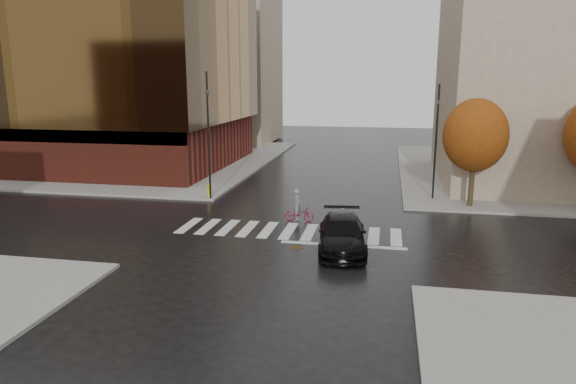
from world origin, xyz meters
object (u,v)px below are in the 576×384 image
sedan (342,234)px  traffic_light_nw (208,126)px  fire_hydrant (209,190)px  traffic_light_ne (436,134)px  cyclist (299,210)px

sedan → traffic_light_nw: 13.09m
traffic_light_nw → sedan: bearing=50.6°
fire_hydrant → traffic_light_ne: bearing=9.0°
cyclist → traffic_light_nw: traffic_light_nw is taller
sedan → cyclist: 5.28m
traffic_light_ne → sedan: bearing=54.3°
traffic_light_nw → fire_hydrant: bearing=-150.3°
traffic_light_nw → fire_hydrant: (-0.22, 0.43, -4.22)m
traffic_light_ne → fire_hydrant: (-14.43, -2.27, -3.69)m
traffic_light_nw → fire_hydrant: size_ratio=9.60×
cyclist → traffic_light_ne: traffic_light_ne is taller
traffic_light_ne → fire_hydrant: 15.07m
cyclist → fire_hydrant: bearing=59.2°
cyclist → traffic_light_ne: 10.74m
sedan → fire_hydrant: bearing=131.6°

